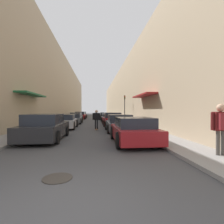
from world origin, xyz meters
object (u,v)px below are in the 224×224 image
skateboarder (96,118)px  parked_car_right_3 (108,118)px  manhole_cover (57,178)px  pedestrian (221,123)px  parked_car_left_5 (82,115)px  parked_car_right_4 (105,116)px  parked_car_left_2 (73,119)px  traffic_light (125,106)px  parked_car_right_0 (134,131)px  parked_car_left_0 (45,127)px  parked_car_left_1 (65,122)px  parked_car_right_2 (112,119)px  parked_car_left_4 (80,116)px  parked_car_right_1 (119,123)px  parked_car_left_3 (76,117)px

skateboarder → parked_car_right_3: bearing=80.0°
manhole_cover → pedestrian: (5.05, 1.19, 1.18)m
parked_car_left_5 → parked_car_right_4: 9.04m
parked_car_left_2 → traffic_light: 6.55m
parked_car_right_0 → parked_car_right_4: 20.70m
traffic_light → pedestrian: bearing=-88.4°
parked_car_left_0 → parked_car_right_0: size_ratio=1.13×
parked_car_left_1 → traffic_light: (6.37, 6.17, 1.59)m
parked_car_left_1 → parked_car_right_4: bearing=72.0°
parked_car_right_2 → parked_car_right_4: 11.00m
traffic_light → parked_car_left_4: bearing=122.6°
parked_car_right_3 → traffic_light: 3.11m
parked_car_left_5 → parked_car_right_1: parked_car_left_5 is taller
parked_car_left_0 → parked_car_left_1: parked_car_left_0 is taller
parked_car_left_5 → parked_car_right_2: size_ratio=1.08×
parked_car_left_2 → traffic_light: (6.34, 0.44, 1.62)m
parked_car_left_4 → parked_car_right_3: size_ratio=0.98×
parked_car_right_0 → parked_car_right_2: parked_car_right_2 is taller
parked_car_right_0 → skateboarder: 6.17m
parked_car_right_0 → parked_car_left_3: bearing=104.7°
parked_car_left_0 → parked_car_left_5: (-0.02, 27.15, -0.03)m
parked_car_right_1 → parked_car_left_3: bearing=109.2°
parked_car_left_1 → parked_car_left_5: bearing=90.2°
parked_car_right_3 → manhole_cover: size_ratio=6.02×
parked_car_left_3 → parked_car_right_2: bearing=-60.9°
parked_car_left_2 → parked_car_right_3: (4.36, 2.22, 0.00)m
parked_car_right_3 → parked_car_left_0: bearing=-107.9°
parked_car_right_2 → traffic_light: (1.97, 3.75, 1.55)m
parked_car_left_2 → parked_car_right_1: (4.42, -8.36, 0.03)m
parked_car_left_0 → parked_car_left_5: parked_car_left_0 is taller
parked_car_right_0 → parked_car_left_5: bearing=99.1°
parked_car_left_1 → parked_car_right_4: size_ratio=0.95×
parked_car_left_4 → traffic_light: traffic_light is taller
parked_car_right_4 → traffic_light: size_ratio=1.31×
parked_car_left_2 → parked_car_right_3: parked_car_right_3 is taller
traffic_light → manhole_cover: bearing=-104.6°
manhole_cover → pedestrian: pedestrian is taller
parked_car_right_2 → manhole_cover: size_ratio=6.03×
parked_car_left_4 → pedestrian: (6.85, -26.42, 0.54)m
parked_car_left_3 → parked_car_right_1: 14.04m
parked_car_left_0 → skateboarder: size_ratio=2.76×
skateboarder → pedestrian: size_ratio=0.96×
manhole_cover → parked_car_right_4: bearing=84.1°
parked_car_left_5 → pedestrian: (6.89, -31.55, 0.55)m
parked_car_left_5 → parked_car_right_4: (4.42, -7.89, -0.01)m
parked_car_right_3 → pedestrian: (2.42, -18.18, 0.60)m
pedestrian → parked_car_left_0: bearing=147.4°
parked_car_left_2 → parked_car_right_1: size_ratio=1.07×
parked_car_left_2 → parked_car_left_5: (-0.10, 15.58, 0.06)m
parked_car_left_0 → manhole_cover: parked_car_left_0 is taller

